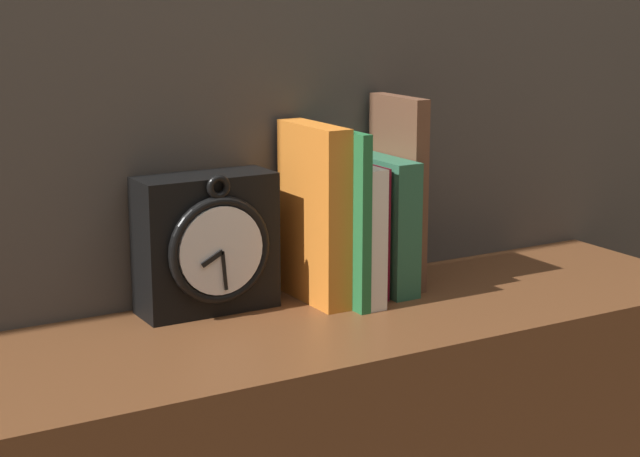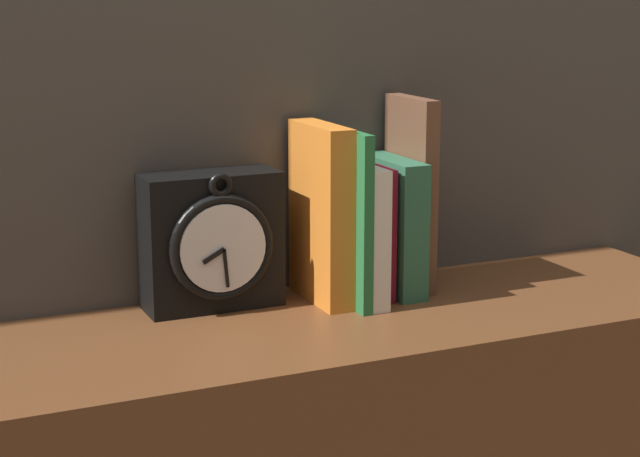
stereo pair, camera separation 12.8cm
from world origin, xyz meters
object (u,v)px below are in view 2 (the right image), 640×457
object	(u,v)px
clock	(213,241)
book_slot4_green	(393,225)
book_slot0_orange	(321,214)
book_slot3_maroon	(369,229)
book_slot1_green	(342,215)
book_slot2_white	(356,231)
book_slot5_brown	(410,193)

from	to	relation	value
clock	book_slot4_green	distance (m)	0.24
book_slot0_orange	book_slot3_maroon	bearing A→B (deg)	4.13
clock	book_slot4_green	size ratio (longest dim) A/B	1.00
book_slot1_green	book_slot3_maroon	bearing A→B (deg)	18.97
book_slot2_white	book_slot0_orange	bearing A→B (deg)	167.17
book_slot1_green	book_slot2_white	xyz separation A→B (m)	(0.02, 0.00, -0.02)
book_slot4_green	book_slot3_maroon	bearing A→B (deg)	170.89
book_slot1_green	book_slot3_maroon	distance (m)	0.06
book_slot3_maroon	book_slot0_orange	bearing A→B (deg)	-175.87
book_slot2_white	book_slot4_green	size ratio (longest dim) A/B	1.00
book_slot1_green	book_slot4_green	distance (m)	0.08
clock	book_slot0_orange	bearing A→B (deg)	-10.52
book_slot1_green	book_slot3_maroon	xyz separation A→B (m)	(0.05, 0.02, -0.03)
book_slot0_orange	book_slot5_brown	bearing A→B (deg)	4.12
book_slot1_green	book_slot4_green	bearing A→B (deg)	7.85
book_slot0_orange	book_slot2_white	size ratio (longest dim) A/B	1.28
book_slot3_maroon	book_slot5_brown	world-z (taller)	book_slot5_brown
book_slot0_orange	book_slot2_white	bearing A→B (deg)	-12.83
book_slot3_maroon	book_slot4_green	world-z (taller)	book_slot4_green
book_slot1_green	book_slot5_brown	xyz separation A→B (m)	(0.11, 0.02, 0.02)
book_slot2_white	book_slot5_brown	xyz separation A→B (m)	(0.09, 0.02, 0.04)
book_slot0_orange	book_slot4_green	bearing A→B (deg)	-0.03
book_slot0_orange	book_slot2_white	xyz separation A→B (m)	(0.04, -0.01, -0.03)
clock	book_slot0_orange	distance (m)	0.14
book_slot0_orange	book_slot5_brown	distance (m)	0.14
book_slot0_orange	book_slot4_green	size ratio (longest dim) A/B	1.28
book_slot4_green	book_slot5_brown	bearing A→B (deg)	17.31
book_slot2_white	book_slot5_brown	world-z (taller)	book_slot5_brown
book_slot0_orange	book_slot1_green	size ratio (longest dim) A/B	1.02
book_slot3_maroon	book_slot4_green	bearing A→B (deg)	-9.11
book_slot4_green	clock	bearing A→B (deg)	173.94
clock	book_slot0_orange	xyz separation A→B (m)	(0.14, -0.03, 0.03)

